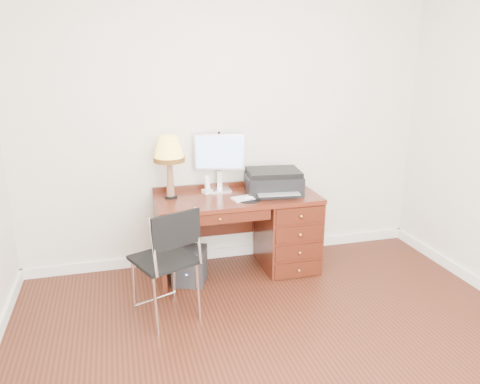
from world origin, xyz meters
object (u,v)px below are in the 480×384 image
object	(u,v)px
equipment_box	(190,265)
monitor	(219,155)
desk	(270,227)
phone	(207,188)
chair	(165,255)
leg_lamp	(169,153)
printer	(273,182)

from	to	relation	value
equipment_box	monitor	bearing A→B (deg)	65.64
monitor	equipment_box	xyz separation A→B (m)	(-0.36, -0.36, -0.93)
desk	phone	world-z (taller)	phone
chair	equipment_box	distance (m)	0.76
monitor	leg_lamp	world-z (taller)	leg_lamp
leg_lamp	phone	bearing A→B (deg)	9.45
monitor	phone	size ratio (longest dim) A/B	3.22
printer	leg_lamp	xyz separation A→B (m)	(-0.95, 0.10, 0.31)
leg_lamp	chair	xyz separation A→B (m)	(-0.16, -0.82, -0.61)
monitor	equipment_box	distance (m)	1.06
monitor	desk	bearing A→B (deg)	-15.77
printer	leg_lamp	bearing A→B (deg)	-179.01
printer	equipment_box	bearing A→B (deg)	-164.06
chair	phone	bearing A→B (deg)	37.44
phone	equipment_box	xyz separation A→B (m)	(-0.23, -0.29, -0.64)
desk	leg_lamp	bearing A→B (deg)	173.42
desk	printer	size ratio (longest dim) A/B	2.75
leg_lamp	phone	size ratio (longest dim) A/B	3.37
desk	monitor	bearing A→B (deg)	151.76
printer	leg_lamp	world-z (taller)	leg_lamp
printer	leg_lamp	size ratio (longest dim) A/B	0.95
leg_lamp	equipment_box	bearing A→B (deg)	-63.21
desk	equipment_box	distance (m)	0.85
chair	printer	bearing A→B (deg)	10.46
monitor	phone	distance (m)	0.33
desk	printer	bearing A→B (deg)	17.66
phone	printer	bearing A→B (deg)	-32.79
phone	equipment_box	bearing A→B (deg)	-147.22
equipment_box	leg_lamp	bearing A→B (deg)	137.55
leg_lamp	phone	world-z (taller)	leg_lamp
equipment_box	chair	bearing A→B (deg)	-94.11
monitor	leg_lamp	bearing A→B (deg)	-152.33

